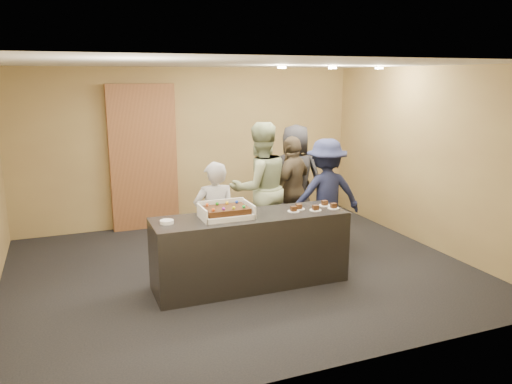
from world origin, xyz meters
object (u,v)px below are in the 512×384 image
Objects in this scene: person_server_grey at (215,220)px; person_navy_man at (326,195)px; person_brown_extra at (293,190)px; serving_counter at (251,250)px; storage_cabinet at (143,158)px; cake_box at (226,214)px; sheet_cake at (226,210)px; person_dark_suit at (295,180)px; plate_stack at (167,222)px; person_sage_man at (260,188)px.

person_navy_man is (1.83, 0.39, 0.08)m from person_server_grey.
person_brown_extra is at bearing -48.79° from person_navy_man.
person_brown_extra is (1.52, 0.87, 0.08)m from person_server_grey.
serving_counter is 3.12m from storage_cabinet.
person_brown_extra is at bearing 40.49° from cake_box.
sheet_cake is (-0.00, -0.02, 0.05)m from cake_box.
person_server_grey reaches higher than sheet_cake.
storage_cabinet reaches higher than person_brown_extra.
serving_counter is 2.23m from person_dark_suit.
plate_stack is at bearing 179.83° from cake_box.
plate_stack is at bearing -94.24° from storage_cabinet.
serving_counter is at bearing 76.41° from person_dark_suit.
sheet_cake is at bearing -1.98° from plate_stack.
cake_box reaches higher than sheet_cake.
storage_cabinet is at bearing 105.91° from serving_counter.
person_brown_extra reaches higher than person_server_grey.
person_brown_extra reaches higher than cake_box.
sheet_cake is at bearing -179.57° from serving_counter.
plate_stack is 0.08× the size of person_sage_man.
person_brown_extra is at bearing -146.37° from person_server_grey.
person_sage_man is (0.57, 1.10, 0.51)m from serving_counter.
plate_stack is (-1.02, 0.02, 0.47)m from serving_counter.
storage_cabinet reaches higher than person_navy_man.
person_server_grey is 1.87m from person_navy_man.
storage_cabinet is at bearing -74.11° from person_brown_extra.
cake_box is 3.88× the size of plate_stack.
person_server_grey is 0.91× the size of person_navy_man.
cake_box is 2.38m from person_dark_suit.
serving_counter is 0.63m from person_server_grey.
storage_cabinet is 2.29m from person_sage_man.
storage_cabinet is 2.91m from plate_stack.
person_brown_extra is (1.52, 1.32, -0.16)m from sheet_cake.
cake_box is at bearing -80.27° from storage_cabinet.
person_sage_man reaches higher than cake_box.
plate_stack is at bearing -5.56° from person_brown_extra.
person_server_grey is 0.90× the size of person_brown_extra.
person_navy_man is at bearing 159.96° from person_sage_man.
storage_cabinet is 1.34× the size of person_dark_suit.
serving_counter is 1.59× the size of person_server_grey.
person_brown_extra reaches higher than plate_stack.
person_dark_suit reaches higher than person_server_grey.
person_dark_suit is at bearing -74.58° from person_navy_man.
person_server_grey is (-0.00, 0.45, -0.24)m from sheet_cake.
sheet_cake is at bearing 94.58° from person_server_grey.
person_sage_man reaches higher than person_server_grey.
sheet_cake is 0.31× the size of person_brown_extra.
sheet_cake is 1.41m from person_sage_man.
cake_box is 0.37× the size of person_navy_man.
person_dark_suit is at bearing -150.85° from person_sage_man.
sheet_cake is at bearing 70.74° from person_dark_suit.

